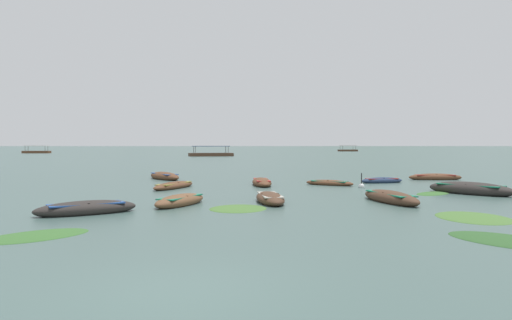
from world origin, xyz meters
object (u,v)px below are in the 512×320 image
object	(u,v)px
ferry_0	(211,154)
ferry_2	(348,150)
ferry_1	(37,152)
rowboat_0	(390,198)
rowboat_2	(174,186)
rowboat_3	(470,189)
rowboat_1	(180,201)
rowboat_7	(164,176)
mooring_buoy	(361,186)
rowboat_10	(86,209)
rowboat_11	(270,198)
rowboat_4	(262,182)
rowboat_6	(435,177)
rowboat_9	(329,183)
rowboat_5	(382,181)

from	to	relation	value
ferry_0	ferry_2	bearing A→B (deg)	64.11
ferry_2	ferry_1	bearing A→B (deg)	-153.62
rowboat_0	rowboat_2	distance (m)	12.94
rowboat_3	ferry_1	xyz separation A→B (m)	(-89.09, 116.14, 0.20)
rowboat_1	ferry_1	xyz separation A→B (m)	(-74.92, 121.86, 0.26)
rowboat_3	ferry_2	size ratio (longest dim) A/B	0.52
ferry_1	rowboat_7	bearing A→B (deg)	-56.74
ferry_2	rowboat_7	bearing A→B (deg)	-101.44
mooring_buoy	rowboat_1	bearing A→B (deg)	-135.48
rowboat_10	rowboat_0	bearing A→B (deg)	20.56
rowboat_3	rowboat_11	bearing A→B (deg)	-156.39
ferry_0	rowboat_0	bearing A→B (deg)	-74.94
rowboat_0	rowboat_2	xyz separation A→B (m)	(-11.46, 6.00, -0.05)
rowboat_4	mooring_buoy	bearing A→B (deg)	-12.59
rowboat_10	ferry_0	world-z (taller)	ferry_0
rowboat_6	rowboat_9	world-z (taller)	rowboat_6
rowboat_0	rowboat_9	bearing A→B (deg)	102.92
rowboat_5	rowboat_6	size ratio (longest dim) A/B	0.81
rowboat_7	rowboat_4	bearing A→B (deg)	-32.08
rowboat_9	rowboat_11	size ratio (longest dim) A/B	0.87
rowboat_1	rowboat_5	bearing A→B (deg)	49.50
rowboat_4	ferry_1	bearing A→B (deg)	124.85
rowboat_1	rowboat_2	size ratio (longest dim) A/B	0.85
rowboat_0	rowboat_5	distance (m)	11.16
rowboat_1	ferry_0	distance (m)	89.02
rowboat_7	mooring_buoy	xyz separation A→B (m)	(13.77, -6.17, -0.12)
rowboat_2	rowboat_4	size ratio (longest dim) A/B	1.05
rowboat_3	ferry_0	world-z (taller)	ferry_0
ferry_2	mooring_buoy	xyz separation A→B (m)	(-18.08, -163.62, -0.35)
rowboat_1	rowboat_5	size ratio (longest dim) A/B	1.15
rowboat_1	rowboat_4	size ratio (longest dim) A/B	0.90
rowboat_2	mooring_buoy	xyz separation A→B (m)	(11.19, 1.09, -0.06)
rowboat_11	rowboat_1	bearing A→B (deg)	-162.60
rowboat_11	mooring_buoy	xyz separation A→B (m)	(5.14, 7.61, -0.08)
rowboat_0	rowboat_4	xyz separation A→B (m)	(-6.37, 8.45, -0.02)
rowboat_10	ferry_1	distance (m)	144.00
rowboat_3	rowboat_11	size ratio (longest dim) A/B	1.13
ferry_1	rowboat_6	bearing A→B (deg)	-49.53
rowboat_0	ferry_1	xyz separation A→B (m)	(-84.14, 120.15, 0.24)
rowboat_2	rowboat_7	bearing A→B (deg)	109.55
rowboat_6	rowboat_10	size ratio (longest dim) A/B	1.06
rowboat_0	ferry_1	world-z (taller)	ferry_1
rowboat_3	ferry_1	bearing A→B (deg)	127.49
rowboat_3	rowboat_11	xyz separation A→B (m)	(-10.36, -4.53, -0.07)
rowboat_6	mooring_buoy	xyz separation A→B (m)	(-6.44, -7.20, -0.09)
rowboat_2	ferry_0	bearing A→B (deg)	98.32
rowboat_9	rowboat_10	bearing A→B (deg)	-126.85
rowboat_4	rowboat_7	world-z (taller)	rowboat_7
rowboat_11	ferry_1	size ratio (longest dim) A/B	0.45
ferry_0	rowboat_11	bearing A→B (deg)	-78.41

